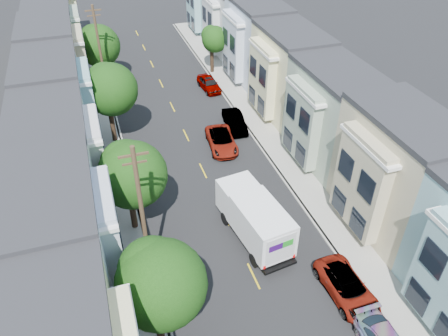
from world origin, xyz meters
The scene contains 23 objects.
ground centered at (0.00, 0.00, 0.00)m, with size 160.00×160.00×0.00m, color black.
road_slab centered at (0.00, 15.00, 0.01)m, with size 12.00×70.00×0.02m, color black.
curb_left centered at (-6.05, 15.00, 0.07)m, with size 0.30×70.00×0.15m, color gray.
curb_right centered at (6.05, 15.00, 0.07)m, with size 0.30×70.00×0.15m, color gray.
sidewalk_left centered at (-7.35, 15.00, 0.07)m, with size 2.60×70.00×0.15m, color gray.
sidewalk_right centered at (7.35, 15.00, 0.07)m, with size 2.60×70.00×0.15m, color gray.
centerline centered at (0.00, 15.00, 0.00)m, with size 0.12×70.00×0.01m, color gold.
townhouse_row_left centered at (-11.15, 15.00, 0.00)m, with size 5.00×70.00×8.50m, color #97A991.
townhouse_row_right centered at (11.15, 15.00, 0.00)m, with size 5.00×70.00×8.50m, color #97A991.
tree_b centered at (-6.30, -2.70, 4.81)m, with size 4.70×4.70×7.18m.
tree_c centered at (-6.30, 6.90, 4.72)m, with size 4.70×4.70×7.09m.
tree_d centered at (-6.30, 19.11, 5.26)m, with size 4.70×4.70×7.63m.
tree_e centered at (-6.30, 32.20, 4.50)m, with size 4.70×4.70×6.87m.
tree_far_r centered at (6.89, 31.10, 4.10)m, with size 3.10×3.10×5.70m.
utility_pole_near centered at (-6.30, 2.00, 5.15)m, with size 1.60×0.26×10.00m.
utility_pole_far centered at (-6.30, 28.00, 5.15)m, with size 1.60×0.26×10.00m.
fedex_truck centered at (1.27, 3.30, 1.87)m, with size 2.69×6.98×3.35m.
lead_sedan centered at (2.62, 14.96, 0.72)m, with size 2.38×5.15×1.43m, color black.
parked_left_c centered at (-4.90, 0.86, 0.65)m, with size 1.81×4.30×1.29m, color #A9ADC0.
parked_left_d centered at (-4.90, 12.75, 0.62)m, with size 1.73×4.12×1.24m, color #5E0715.
parked_right_b centered at (4.90, -3.11, 0.69)m, with size 2.29×4.96×1.38m, color white.
parked_right_c centered at (4.90, 17.83, 0.75)m, with size 1.58×4.49×1.50m, color black.
parked_right_d centered at (4.90, 26.76, 0.73)m, with size 1.72×4.49×1.46m, color black.
Camera 1 is at (-7.59, -17.06, 22.46)m, focal length 35.00 mm.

